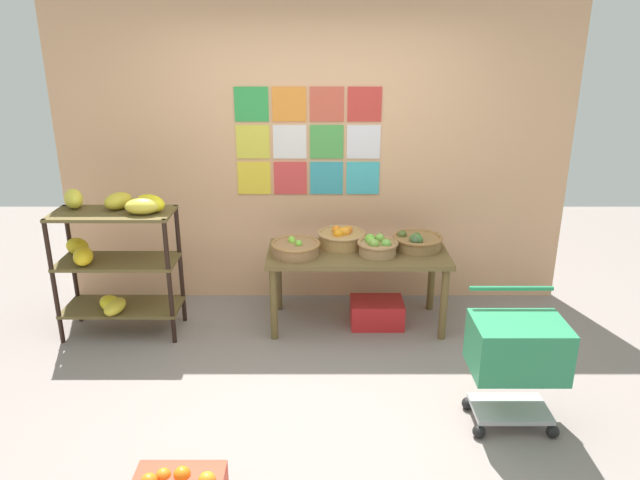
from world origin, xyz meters
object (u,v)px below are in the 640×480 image
banana_shelf_unit (115,249)px  fruit_basket_back_left (343,237)px  fruit_basket_centre (378,246)px  display_table (358,261)px  produce_crate_under_table (378,313)px  fruit_basket_back_right (297,248)px  fruit_basket_right (418,241)px  shopping_cart (518,352)px

banana_shelf_unit → fruit_basket_back_left: bearing=9.2°
fruit_basket_centre → display_table: bearing=155.5°
banana_shelf_unit → produce_crate_under_table: size_ratio=2.69×
fruit_basket_back_right → fruit_basket_centre: bearing=1.2°
display_table → fruit_basket_back_left: 0.24m
fruit_basket_back_left → fruit_basket_centre: bearing=-37.4°
fruit_basket_right → produce_crate_under_table: 0.69m
produce_crate_under_table → fruit_basket_back_left: bearing=150.2°
fruit_basket_back_right → shopping_cart: shopping_cart is taller
fruit_basket_back_left → fruit_basket_centre: size_ratio=1.22×
produce_crate_under_table → shopping_cart: (0.71, -1.33, 0.39)m
fruit_basket_right → shopping_cart: size_ratio=0.49×
fruit_basket_right → fruit_basket_centre: bearing=-158.9°
fruit_basket_centre → shopping_cart: (0.73, -1.29, -0.21)m
display_table → fruit_basket_right: bearing=7.1°
fruit_basket_back_left → produce_crate_under_table: bearing=-29.8°
fruit_basket_right → shopping_cart: 1.49m
fruit_basket_back_right → shopping_cart: 1.89m
fruit_basket_centre → produce_crate_under_table: 0.61m
display_table → fruit_basket_centre: bearing=-24.5°
fruit_basket_right → fruit_basket_centre: size_ratio=1.24×
banana_shelf_unit → fruit_basket_back_right: (1.42, 0.06, -0.02)m
fruit_basket_back_right → fruit_basket_back_left: fruit_basket_back_left is taller
banana_shelf_unit → shopping_cart: bearing=-23.3°
fruit_basket_back_right → produce_crate_under_table: fruit_basket_back_right is taller
produce_crate_under_table → shopping_cart: size_ratio=0.52×
fruit_basket_centre → shopping_cart: 1.49m
produce_crate_under_table → shopping_cart: bearing=-61.9°
display_table → fruit_basket_back_left: (-0.13, 0.14, 0.15)m
banana_shelf_unit → fruit_basket_right: bearing=5.0°
produce_crate_under_table → banana_shelf_unit: bearing=-176.7°
fruit_basket_back_right → fruit_basket_centre: 0.65m
produce_crate_under_table → fruit_basket_back_right: bearing=-175.2°
fruit_basket_centre → produce_crate_under_table: size_ratio=0.75×
shopping_cart → banana_shelf_unit: bearing=145.0°
banana_shelf_unit → shopping_cart: banana_shelf_unit is taller
display_table → produce_crate_under_table: size_ratio=3.35×
fruit_basket_centre → fruit_basket_back_left: bearing=142.6°
banana_shelf_unit → fruit_basket_back_left: banana_shelf_unit is taller
fruit_basket_right → display_table: bearing=-172.9°
fruit_basket_back_left → fruit_basket_right: (0.61, -0.08, -0.00)m
banana_shelf_unit → fruit_basket_right: size_ratio=2.86×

